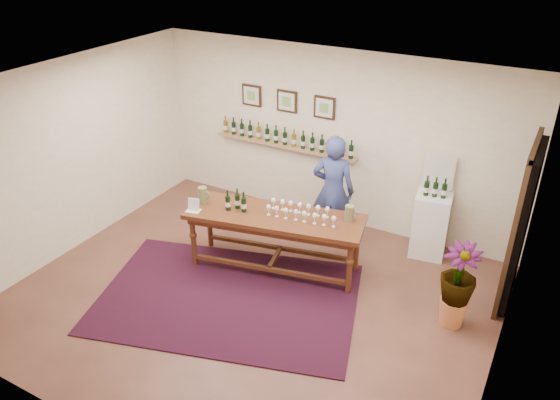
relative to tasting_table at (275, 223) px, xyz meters
The scene contains 14 objects.
ground 1.07m from the tasting_table, 84.72° to the right, with size 6.00×6.00×0.00m, color #532D24.
room_shell 2.47m from the tasting_table, 26.39° to the left, with size 6.00×6.00×6.00m.
rug 1.19m from the tasting_table, 101.89° to the right, with size 3.34×2.23×0.02m, color #480D14.
tasting_table is the anchor object (origin of this frame).
table_glasses 0.38m from the tasting_table, 20.81° to the left, with size 1.21×0.28×0.17m, color white, non-canonical shape.
table_bottles 0.61m from the tasting_table, 167.39° to the right, with size 0.27×0.15×0.29m, color black, non-canonical shape.
pitcher_left 1.10m from the tasting_table, behind, with size 0.15×0.15×0.24m, color #636841, non-canonical shape.
pitcher_right 1.04m from the tasting_table, 19.39° to the left, with size 0.14×0.14×0.23m, color #636841, non-canonical shape.
menu_card 1.14m from the tasting_table, 157.45° to the right, with size 0.19×0.14×0.18m, color silver.
display_pedestal 2.32m from the tasting_table, 38.48° to the left, with size 0.49×0.49×0.98m, color white.
pedestal_bottles 2.30m from the tasting_table, 37.27° to the left, with size 0.30×0.08×0.30m, color black, non-canonical shape.
info_sign 2.44m from the tasting_table, 41.48° to the left, with size 0.43×0.02×0.59m, color silver.
potted_plant 2.50m from the tasting_table, ahead, with size 0.56×0.56×0.98m.
person 1.13m from the tasting_table, 68.69° to the left, with size 0.63×0.42×1.74m, color navy.
Camera 1 is at (3.12, -4.85, 4.51)m, focal length 35.00 mm.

